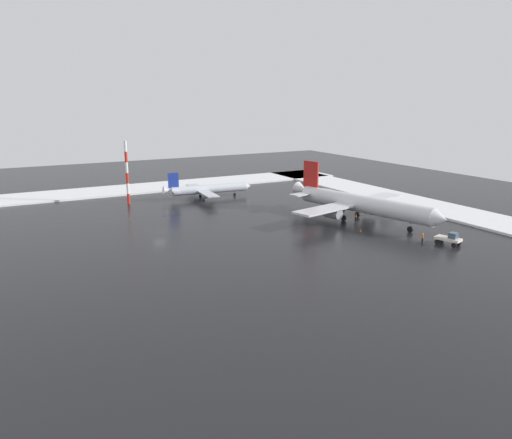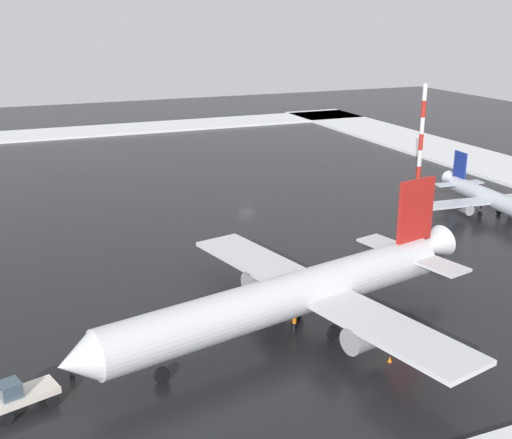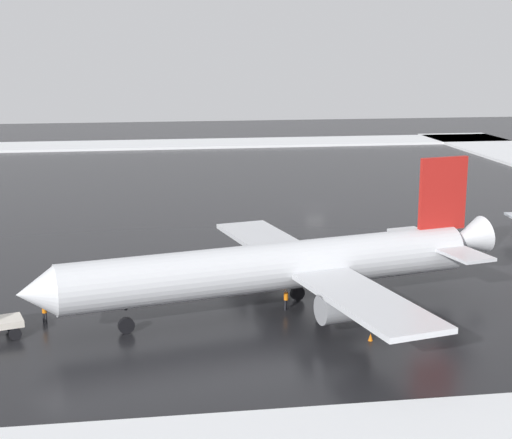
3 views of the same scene
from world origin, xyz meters
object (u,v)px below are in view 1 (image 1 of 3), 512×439
airplane_far_rear (360,204)px  antenna_mast (127,173)px  traffic_cone_near_nose (368,212)px  traffic_cone_mid_line (361,230)px  pushback_tug (450,238)px  ground_crew_beside_wing (423,237)px  ground_crew_by_nose_gear (356,217)px  airplane_parked_portside (207,189)px

airplane_far_rear → antenna_mast: antenna_mast is taller
traffic_cone_near_nose → traffic_cone_mid_line: 17.97m
pushback_tug → traffic_cone_mid_line: (8.28, -15.25, -1.01)m
ground_crew_beside_wing → traffic_cone_near_nose: (-7.35, -24.10, -0.70)m
ground_crew_beside_wing → traffic_cone_mid_line: size_ratio=3.11×
pushback_tug → traffic_cone_near_nose: (-4.46, -27.92, -1.01)m
antenna_mast → traffic_cone_mid_line: (-34.81, 50.00, -7.84)m
ground_crew_beside_wing → ground_crew_by_nose_gear: 19.22m
ground_crew_by_nose_gear → traffic_cone_mid_line: 9.33m
antenna_mast → traffic_cone_near_nose: (-47.54, 37.33, -7.84)m
airplane_parked_portside → pushback_tug: 66.72m
pushback_tug → ground_crew_by_nose_gear: bearing=171.4°
airplane_far_rear → ground_crew_beside_wing: airplane_far_rear is taller
ground_crew_beside_wing → ground_crew_by_nose_gear: bearing=-76.7°
airplane_parked_portside → ground_crew_by_nose_gear: size_ratio=14.76×
ground_crew_beside_wing → traffic_cone_near_nose: size_ratio=3.11×
airplane_parked_portside → traffic_cone_near_nose: (-26.57, 35.01, -2.20)m
ground_crew_beside_wing → ground_crew_by_nose_gear: same height
ground_crew_by_nose_gear → traffic_cone_mid_line: (5.08, 7.79, -0.70)m
traffic_cone_mid_line → ground_crew_by_nose_gear: bearing=-123.1°
airplane_parked_portside → airplane_far_rear: bearing=-59.2°
airplane_far_rear → airplane_parked_portside: airplane_far_rear is taller
pushback_tug → ground_crew_by_nose_gear: size_ratio=2.94×
airplane_parked_portside → traffic_cone_near_nose: size_ratio=45.88×
traffic_cone_near_nose → airplane_far_rear: bearing=36.9°
airplane_far_rear → airplane_parked_portside: (19.57, -40.27, -1.48)m
ground_crew_beside_wing → ground_crew_by_nose_gear: size_ratio=1.00×
airplane_far_rear → ground_crew_beside_wing: size_ratio=23.35×
ground_crew_beside_wing → antenna_mast: (40.20, -61.43, 7.14)m
ground_crew_beside_wing → airplane_parked_portside: bearing=-59.6°
antenna_mast → pushback_tug: bearing=123.4°
pushback_tug → airplane_parked_portside: bearing=-177.2°
ground_crew_beside_wing → pushback_tug: bearing=139.4°
ground_crew_by_nose_gear → traffic_cone_mid_line: size_ratio=3.11×
pushback_tug → ground_crew_beside_wing: 4.80m
airplane_parked_portside → traffic_cone_mid_line: airplane_parked_portside is taller
airplane_far_rear → traffic_cone_near_nose: 9.51m
antenna_mast → ground_crew_beside_wing: bearing=123.2°
airplane_parked_portside → antenna_mast: (20.97, -2.32, 5.64)m
ground_crew_by_nose_gear → traffic_cone_near_nose: (-7.66, -4.89, -0.70)m
airplane_parked_portside → antenna_mast: antenna_mast is taller
ground_crew_by_nose_gear → antenna_mast: (39.89, -42.21, 7.14)m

